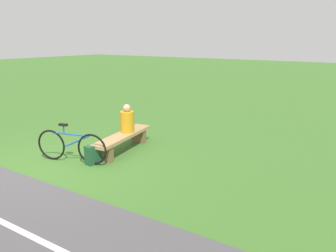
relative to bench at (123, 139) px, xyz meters
The scene contains 5 objects.
ground_plane 2.00m from the bench, 19.97° to the right, with size 80.00×80.00×0.00m, color #3D6B28.
bench is the anchor object (origin of this frame).
person_seated 0.49m from the bench, behind, with size 0.41×0.41×0.73m.
bicycle 1.32m from the bench, 21.01° to the right, with size 0.56×1.73×0.90m.
backpack 1.02m from the bench, ahead, with size 0.37×0.27×0.44m.
Camera 1 is at (3.79, 5.88, 2.73)m, focal length 33.88 mm.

